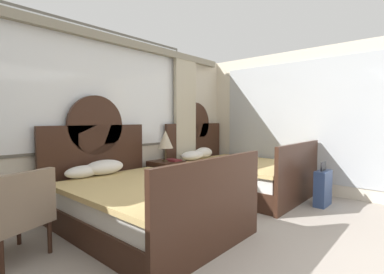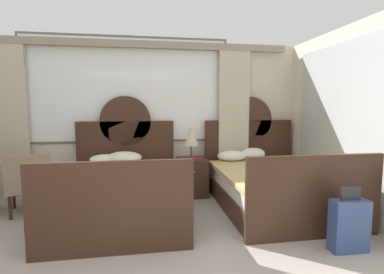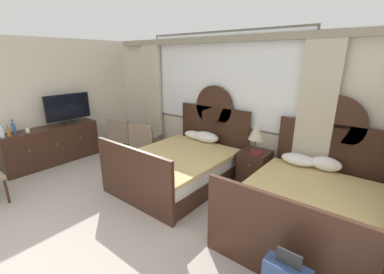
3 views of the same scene
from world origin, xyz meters
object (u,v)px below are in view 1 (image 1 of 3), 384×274
(bed_near_window, at_px, (140,201))
(armchair_by_window_left, at_px, (15,212))
(bed_near_mirror, at_px, (237,174))
(book_on_nightstand, at_px, (173,160))
(table_lamp_on_nightstand, at_px, (165,140))
(suitcase_on_floor, at_px, (323,188))
(nightstand_between_beds, at_px, (166,179))

(bed_near_window, bearing_deg, armchair_by_window_left, 168.91)
(bed_near_mirror, height_order, book_on_nightstand, bed_near_mirror)
(table_lamp_on_nightstand, bearing_deg, suitcase_on_floor, -58.27)
(nightstand_between_beds, bearing_deg, bed_near_window, -147.43)
(table_lamp_on_nightstand, xyz_separation_m, book_on_nightstand, (0.08, -0.10, -0.36))
(bed_near_mirror, bearing_deg, suitcase_on_floor, -81.84)
(bed_near_mirror, bearing_deg, table_lamp_on_nightstand, 147.57)
(bed_near_window, height_order, armchair_by_window_left, bed_near_window)
(book_on_nightstand, xyz_separation_m, armchair_by_window_left, (-2.53, -0.37, -0.19))
(bed_near_window, distance_m, armchair_by_window_left, 1.35)
(armchair_by_window_left, bearing_deg, bed_near_window, -11.09)
(book_on_nightstand, relative_size, suitcase_on_floor, 0.37)
(book_on_nightstand, distance_m, armchair_by_window_left, 2.56)
(book_on_nightstand, bearing_deg, nightstand_between_beds, 124.05)
(bed_near_mirror, relative_size, armchair_by_window_left, 2.55)
(book_on_nightstand, xyz_separation_m, suitcase_on_floor, (1.28, -2.10, -0.38))
(bed_near_window, height_order, table_lamp_on_nightstand, bed_near_window)
(bed_near_window, relative_size, armchair_by_window_left, 2.55)
(bed_near_window, distance_m, book_on_nightstand, 1.40)
(table_lamp_on_nightstand, relative_size, armchair_by_window_left, 0.61)
(armchair_by_window_left, distance_m, suitcase_on_floor, 4.18)
(nightstand_between_beds, relative_size, suitcase_on_floor, 0.93)
(book_on_nightstand, bearing_deg, suitcase_on_floor, -58.71)
(armchair_by_window_left, xyz_separation_m, suitcase_on_floor, (3.80, -1.73, -0.20))
(bed_near_window, height_order, nightstand_between_beds, bed_near_window)
(table_lamp_on_nightstand, height_order, armchair_by_window_left, table_lamp_on_nightstand)
(bed_near_window, xyz_separation_m, table_lamp_on_nightstand, (1.13, 0.73, 0.68))
(bed_near_window, bearing_deg, table_lamp_on_nightstand, 32.93)
(nightstand_between_beds, height_order, book_on_nightstand, book_on_nightstand)
(bed_near_window, relative_size, suitcase_on_floor, 3.20)
(book_on_nightstand, bearing_deg, bed_near_mirror, -30.63)
(bed_near_window, height_order, bed_near_mirror, same)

